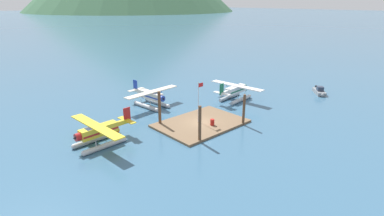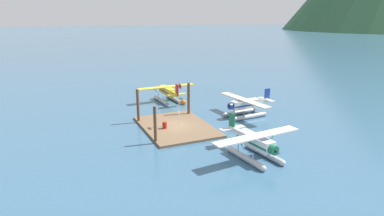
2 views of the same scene
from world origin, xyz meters
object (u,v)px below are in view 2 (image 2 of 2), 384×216
Objects in this scene: seaplane_cream_bow_centre at (245,106)px; seaplane_white_stbd_fwd at (255,144)px; seaplane_yellow_port_fwd at (167,93)px; fuel_drum at (165,125)px; mooring_buoy at (184,102)px; flagpole at (179,99)px.

seaplane_white_stbd_fwd is at bearing -29.05° from seaplane_cream_bow_centre.
seaplane_white_stbd_fwd and seaplane_yellow_port_fwd have the same top height.
fuel_drum is 0.08× the size of seaplane_yellow_port_fwd.
seaplane_cream_bow_centre is (9.97, 5.91, 1.14)m from mooring_buoy.
mooring_buoy is 11.64m from seaplane_cream_bow_centre.
flagpole is 12.23m from mooring_buoy.
seaplane_cream_bow_centre is at bearing 150.95° from seaplane_white_stbd_fwd.
mooring_buoy is at bearing 154.94° from flagpole.
seaplane_white_stbd_fwd is at bearing 0.81° from seaplane_yellow_port_fwd.
flagpole reaches higher than fuel_drum.
fuel_drum is 0.08× the size of seaplane_white_stbd_fwd.
fuel_drum is 13.23m from mooring_buoy.
seaplane_cream_bow_centre is at bearing 93.38° from flagpole.
seaplane_cream_bow_centre reaches higher than fuel_drum.
fuel_drum is at bearing -154.07° from seaplane_white_stbd_fwd.
flagpole is at bearing -12.98° from seaplane_yellow_port_fwd.
flagpole is at bearing -86.62° from seaplane_cream_bow_centre.
seaplane_white_stbd_fwd is 26.38m from seaplane_yellow_port_fwd.
mooring_buoy is (-10.61, 4.96, -3.53)m from flagpole.
seaplane_yellow_port_fwd is (-26.38, -0.37, 0.00)m from seaplane_white_stbd_fwd.
fuel_drum is 0.08× the size of seaplane_cream_bow_centre.
flagpole is at bearing -164.05° from seaplane_white_stbd_fwd.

